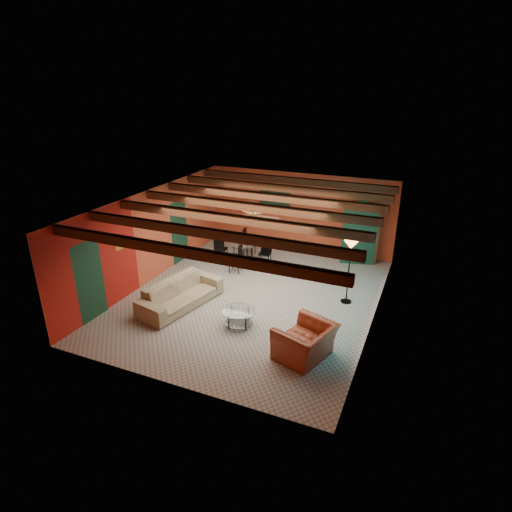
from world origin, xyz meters
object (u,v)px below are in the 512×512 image
at_px(sofa, 181,293).
at_px(dining_table, 243,249).
at_px(armchair, 305,342).
at_px(coffee_table, 239,318).
at_px(armoire, 361,235).
at_px(floor_lamp, 349,272).
at_px(potted_plant, 364,199).
at_px(vase, 243,233).

xyz_separation_m(sofa, dining_table, (0.31, 3.25, 0.12)).
bearing_deg(armchair, dining_table, -122.80).
height_order(coffee_table, armoire, armoire).
xyz_separation_m(floor_lamp, potted_plant, (-0.23, 2.98, 1.22)).
relative_size(coffee_table, vase, 4.53).
relative_size(dining_table, vase, 9.90).
distance_m(armchair, armoire, 5.83).
relative_size(dining_table, floor_lamp, 1.01).
distance_m(potted_plant, vase, 3.99).
bearing_deg(dining_table, floor_lamp, -19.70).
bearing_deg(armchair, floor_lamp, -168.14).
xyz_separation_m(armchair, floor_lamp, (0.30, 2.83, 0.51)).
xyz_separation_m(dining_table, potted_plant, (3.46, 1.65, 1.64)).
bearing_deg(vase, floor_lamp, -19.70).
relative_size(sofa, armoire, 1.30).
distance_m(coffee_table, floor_lamp, 3.18).
bearing_deg(floor_lamp, dining_table, 160.30).
bearing_deg(armchair, potted_plant, -162.75).
bearing_deg(vase, sofa, -95.37).
bearing_deg(armoire, floor_lamp, -99.34).
bearing_deg(potted_plant, floor_lamp, -85.52).
distance_m(coffee_table, potted_plant, 5.87).
bearing_deg(sofa, potted_plant, -25.45).
xyz_separation_m(armoire, vase, (-3.46, -1.65, 0.10)).
distance_m(sofa, dining_table, 3.26).
relative_size(sofa, potted_plant, 4.64).
height_order(sofa, armchair, armchair).
relative_size(potted_plant, vase, 2.85).
bearing_deg(potted_plant, vase, -154.50).
relative_size(dining_table, potted_plant, 3.47).
bearing_deg(coffee_table, sofa, 170.61).
relative_size(armoire, floor_lamp, 1.04).
relative_size(floor_lamp, potted_plant, 3.43).
relative_size(sofa, dining_table, 1.34).
xyz_separation_m(sofa, armchair, (3.70, -0.90, 0.03)).
bearing_deg(sofa, floor_lamp, -52.21).
relative_size(coffee_table, armoire, 0.45).
relative_size(sofa, coffee_table, 2.92).
height_order(floor_lamp, vase, floor_lamp).
bearing_deg(vase, dining_table, 0.00).
bearing_deg(floor_lamp, armoire, 94.48).
height_order(sofa, armoire, armoire).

